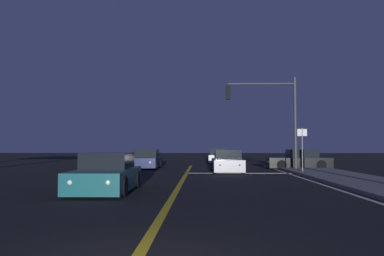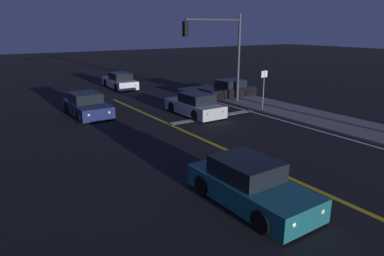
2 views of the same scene
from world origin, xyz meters
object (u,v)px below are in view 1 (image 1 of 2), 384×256
(car_lead_oncoming_navy, at_px, (146,160))
(traffic_signal_near_right, at_px, (270,108))
(car_following_oncoming_teal, at_px, (106,175))
(car_mid_block_white, at_px, (219,157))
(car_parked_curb_silver, at_px, (227,162))
(street_sign_corner, at_px, (302,143))
(car_side_waiting_black, at_px, (299,161))

(car_lead_oncoming_navy, relative_size, traffic_signal_near_right, 0.71)
(car_following_oncoming_teal, relative_size, car_mid_block_white, 0.89)
(car_parked_curb_silver, height_order, street_sign_corner, street_sign_corner)
(car_side_waiting_black, relative_size, car_parked_curb_silver, 1.01)
(street_sign_corner, bearing_deg, car_parked_curb_silver, 159.77)
(car_side_waiting_black, height_order, car_following_oncoming_teal, same)
(car_side_waiting_black, bearing_deg, car_lead_oncoming_navy, 88.64)
(car_lead_oncoming_navy, distance_m, car_parked_curb_silver, 6.50)
(car_side_waiting_black, distance_m, car_mid_block_white, 10.01)
(car_lead_oncoming_navy, bearing_deg, street_sign_corner, 152.22)
(car_lead_oncoming_navy, relative_size, car_following_oncoming_teal, 1.00)
(car_following_oncoming_teal, distance_m, car_mid_block_white, 22.28)
(car_lead_oncoming_navy, bearing_deg, car_side_waiting_black, 177.62)
(car_mid_block_white, height_order, car_parked_curb_silver, same)
(car_following_oncoming_teal, height_order, car_mid_block_white, same)
(car_mid_block_white, bearing_deg, car_side_waiting_black, -56.44)
(car_mid_block_white, relative_size, street_sign_corner, 1.83)
(car_lead_oncoming_navy, xyz_separation_m, street_sign_corner, (9.60, -5.04, 1.15))
(car_side_waiting_black, distance_m, car_lead_oncoming_navy, 10.58)
(car_lead_oncoming_navy, height_order, street_sign_corner, street_sign_corner)
(car_lead_oncoming_navy, xyz_separation_m, car_parked_curb_silver, (5.46, -3.52, -0.00))
(car_mid_block_white, distance_m, street_sign_corner, 13.89)
(car_side_waiting_black, bearing_deg, car_mid_block_white, 31.81)
(car_mid_block_white, bearing_deg, car_following_oncoming_teal, -99.71)
(traffic_signal_near_right, bearing_deg, car_following_oncoming_teal, 55.99)
(car_lead_oncoming_navy, height_order, traffic_signal_near_right, traffic_signal_near_right)
(car_lead_oncoming_navy, bearing_deg, car_following_oncoming_teal, 92.67)
(car_lead_oncoming_navy, relative_size, car_mid_block_white, 0.89)
(car_mid_block_white, bearing_deg, street_sign_corner, -69.82)
(car_mid_block_white, bearing_deg, traffic_signal_near_right, -71.90)
(car_side_waiting_black, relative_size, traffic_signal_near_right, 0.71)
(car_side_waiting_black, relative_size, car_mid_block_white, 0.90)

